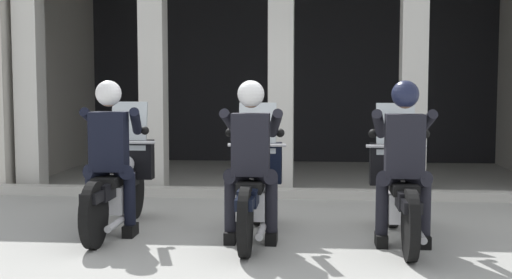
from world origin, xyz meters
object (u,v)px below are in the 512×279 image
object	(u,v)px
police_officer_left	(110,144)
police_officer_right	(404,149)
motorcycle_center	(254,188)
motorcycle_right	(400,190)
motorcycle_left	(119,183)
police_officer_center	(251,147)

from	to	relation	value
police_officer_left	police_officer_right	bearing A→B (deg)	-4.02
motorcycle_center	police_officer_left	bearing A→B (deg)	-177.17
motorcycle_center	motorcycle_right	world-z (taller)	same
motorcycle_left	police_officer_right	size ratio (longest dim) A/B	1.29
police_officer_center	motorcycle_right	world-z (taller)	police_officer_center
motorcycle_center	motorcycle_right	bearing A→B (deg)	-1.24
police_officer_left	motorcycle_center	size ratio (longest dim) A/B	0.78
police_officer_left	police_officer_right	size ratio (longest dim) A/B	1.00
motorcycle_right	police_officer_center	bearing A→B (deg)	-173.08
police_officer_right	motorcycle_right	bearing A→B (deg)	86.09
motorcycle_left	motorcycle_right	size ratio (longest dim) A/B	1.00
police_officer_left	police_officer_right	world-z (taller)	same
police_officer_center	police_officer_right	xyz separation A→B (m)	(1.46, -0.01, -0.00)
motorcycle_center	police_officer_center	size ratio (longest dim) A/B	1.29
motorcycle_left	police_officer_left	world-z (taller)	police_officer_left
motorcycle_left	police_officer_center	size ratio (longest dim) A/B	1.29
motorcycle_left	police_officer_left	size ratio (longest dim) A/B	1.29
police_officer_left	motorcycle_center	xyz separation A→B (m)	(1.46, 0.09, -0.44)
police_officer_left	police_officer_center	world-z (taller)	same
police_officer_left	motorcycle_center	bearing A→B (deg)	3.58
motorcycle_left	police_officer_center	world-z (taller)	police_officer_center
motorcycle_center	police_officer_center	world-z (taller)	police_officer_center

